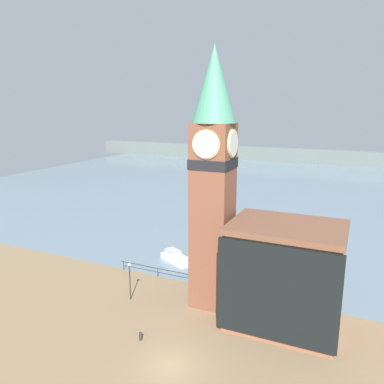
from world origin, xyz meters
name	(u,v)px	position (x,y,z in m)	size (l,w,h in m)	color
ground_plane	(170,365)	(0.00, 0.00, 0.00)	(160.00, 160.00, 0.00)	#846B4C
water	(306,186)	(0.00, 73.07, 0.00)	(160.00, 120.00, 0.00)	slate
far_shoreline	(323,157)	(0.00, 113.07, 2.50)	(180.00, 3.00, 5.00)	slate
pier_railing	(158,269)	(-8.30, 12.82, 0.95)	(9.93, 0.08, 1.09)	#333338
clock_tower	(213,174)	(-0.58, 10.05, 12.98)	(4.02, 4.02, 24.39)	brown
pier_building	(284,275)	(6.55, 9.16, 4.67)	(9.73, 7.46, 9.29)	#935B42
boat_near	(176,258)	(-8.41, 17.68, 0.52)	(4.80, 3.62, 1.37)	silver
mooring_bollard_near	(195,288)	(-2.96, 11.31, 0.41)	(0.25, 0.25, 0.76)	#2D2D33
mooring_bollard_far	(141,336)	(-3.69, 1.79, 0.41)	(0.27, 0.27, 0.75)	#2D2D33
lamp_post	(130,274)	(-8.28, 7.22, 2.75)	(0.32, 0.32, 3.93)	black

